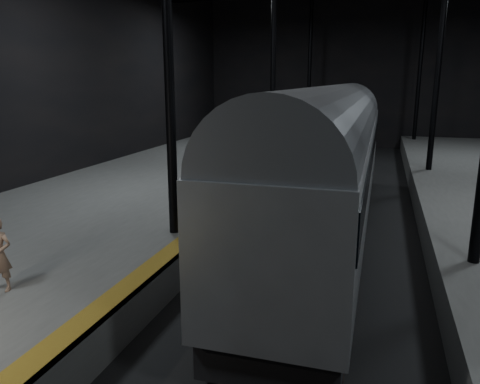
% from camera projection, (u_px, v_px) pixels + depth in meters
% --- Properties ---
extents(ground, '(44.00, 44.00, 0.00)m').
position_uv_depth(ground, '(327.00, 234.00, 15.92)').
color(ground, black).
rests_on(ground, ground).
extents(platform_left, '(9.00, 43.80, 1.00)m').
position_uv_depth(platform_left, '(130.00, 204.00, 17.91)').
color(platform_left, '#555553').
rests_on(platform_left, ground).
extents(tactile_strip, '(0.50, 43.80, 0.01)m').
position_uv_depth(tactile_strip, '(236.00, 199.00, 16.60)').
color(tactile_strip, brown).
rests_on(tactile_strip, platform_left).
extents(track, '(2.40, 43.00, 0.24)m').
position_uv_depth(track, '(327.00, 232.00, 15.91)').
color(track, '#3F3328').
rests_on(track, ground).
extents(train, '(2.73, 18.17, 4.86)m').
position_uv_depth(train, '(330.00, 156.00, 15.23)').
color(train, '#A0A3A8').
rests_on(train, ground).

